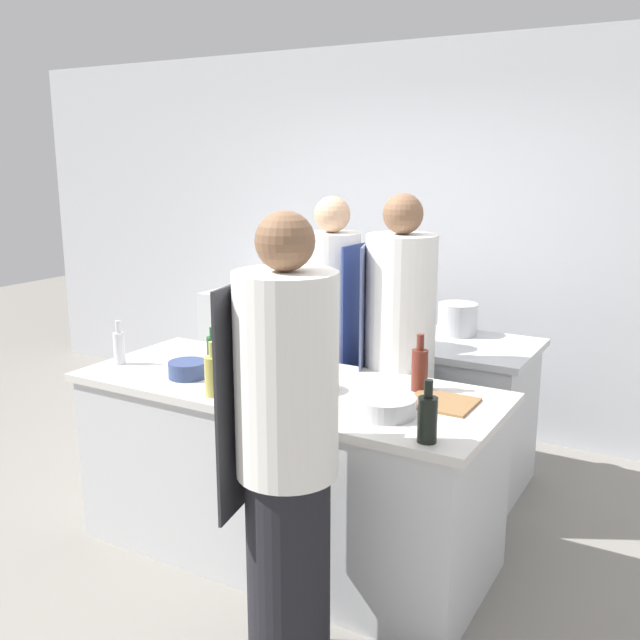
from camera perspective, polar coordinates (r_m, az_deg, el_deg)
ground_plane at (r=3.90m, az=-2.69°, el=-17.82°), size 16.00×16.00×0.00m
wall_back at (r=5.31m, az=9.69°, el=6.31°), size 8.00×0.06×2.80m
prep_counter at (r=3.69m, az=-2.77°, el=-11.75°), size 2.13×0.87×0.91m
pass_counter at (r=4.66m, az=5.22°, el=-6.44°), size 1.87×0.73×0.91m
oven_range at (r=5.81m, az=-4.92°, el=-2.31°), size 0.75×0.60×0.94m
chef_at_prep_near at (r=2.71m, az=-2.70°, el=-10.71°), size 0.43×0.41×1.82m
chef_at_stove at (r=4.18m, az=0.99°, el=-2.22°), size 0.35×0.33×1.78m
chef_at_pass_far at (r=3.86m, az=6.30°, el=-3.48°), size 0.44×0.42×1.82m
bottle_olive_oil at (r=3.42m, az=7.97°, el=-3.84°), size 0.08×0.08×0.28m
bottle_vinegar at (r=3.97m, az=-15.76°, el=-2.08°), size 0.06×0.06×0.24m
bottle_wine at (r=3.35m, az=-8.50°, el=-4.32°), size 0.09×0.09×0.26m
bottle_cooking_oil at (r=2.82m, az=8.60°, el=-7.72°), size 0.08×0.08×0.25m
bottle_sauce at (r=3.90m, az=-8.57°, el=-2.25°), size 0.07×0.07×0.19m
bowl_mixing_large at (r=3.67m, az=-10.51°, el=-3.91°), size 0.20×0.20×0.08m
bowl_prep_small at (r=3.41m, az=0.01°, el=-5.26°), size 0.18×0.18×0.05m
bowl_ceramic_blue at (r=3.10m, az=5.24°, el=-6.87°), size 0.27×0.27×0.08m
bowl_wooden_salad at (r=3.75m, az=-1.86°, el=-3.52°), size 0.23×0.23×0.06m
cup at (r=3.67m, az=-5.66°, el=-3.68°), size 0.08×0.08×0.09m
cutting_board at (r=3.28m, az=9.67°, el=-6.52°), size 0.30×0.27×0.01m
stockpot at (r=4.54m, az=10.95°, el=0.09°), size 0.25×0.25×0.20m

